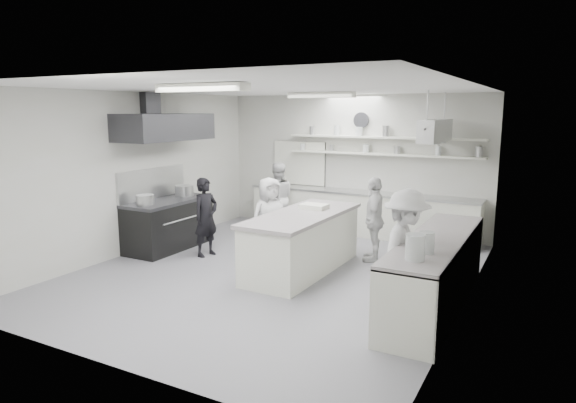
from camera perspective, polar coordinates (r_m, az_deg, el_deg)
The scene contains 27 objects.
floor at distance 8.47m, azimuth -1.56°, elevation -8.14°, with size 6.00×7.00×0.02m, color gray.
ceiling at distance 8.05m, azimuth -1.67°, elevation 12.72°, with size 6.00×7.00×0.02m, color white.
wall_back at distance 11.27m, azimuth 7.28°, elevation 4.26°, with size 6.00×0.04×3.00m, color silver.
wall_front at distance 5.42m, azimuth -20.33°, elevation -2.79°, with size 6.00×0.04×3.00m, color silver.
wall_left at distance 9.95m, azimuth -16.81°, elevation 3.11°, with size 0.04×7.00×3.00m, color silver.
wall_right at distance 7.14m, azimuth 19.77°, elevation 0.27°, with size 0.04×7.00×3.00m, color silver.
stove at distance 10.14m, azimuth -13.31°, elevation -2.62°, with size 0.80×1.80×0.90m, color black.
exhaust_hood at distance 9.90m, azimuth -13.76°, elevation 8.16°, with size 0.85×2.00×0.50m, color #333338.
back_counter at distance 11.05m, azimuth 8.05°, elevation -1.34°, with size 5.00×0.60×0.92m, color white.
shelf_lower at distance 10.90m, azimuth 10.52°, elevation 5.29°, with size 4.20×0.26×0.04m, color white.
shelf_upper at distance 10.87m, azimuth 10.58°, elevation 7.12°, with size 4.20×0.26×0.04m, color white.
pass_through_window at distance 11.78m, azimuth 1.31°, elevation 4.35°, with size 1.30×0.04×1.00m, color black.
wall_clock at distance 11.11m, azimuth 8.29°, elevation 9.06°, with size 0.32×0.32×0.05m, color white.
right_counter at distance 7.25m, azimuth 16.27°, elevation -7.78°, with size 0.74×3.30×0.94m, color white.
pot_rack at distance 9.59m, azimuth 16.30°, elevation 7.68°, with size 0.30×1.60×0.40m, color #B2B3B5.
light_fixture_front at distance 6.54m, azimuth -9.73°, elevation 12.53°, with size 1.30×0.25×0.10m, color white.
light_fixture_rear at distance 9.65m, azimuth 3.77°, elevation 11.89°, with size 1.30×0.25×0.10m, color white.
prep_island at distance 8.48m, azimuth 1.62°, elevation -4.75°, with size 0.95×2.54×0.94m, color white.
stove_pot at distance 10.40m, azimuth -11.63°, elevation 1.07°, with size 0.36×0.36×0.26m, color #B2B3B5.
cook_stove at distance 9.41m, azimuth -9.24°, elevation -1.75°, with size 0.53×0.35×1.45m, color black.
cook_back at distance 11.00m, azimuth -1.21°, elevation 0.38°, with size 0.75×0.59×1.55m, color silver.
cook_island_left at distance 9.06m, azimuth -2.09°, elevation -1.96°, with size 0.73×0.47×1.49m, color silver.
cook_island_right at distance 9.09m, azimuth 9.69°, elevation -1.98°, with size 0.89×0.37×1.52m, color silver.
cook_right at distance 6.83m, azimuth 13.12°, elevation -5.57°, with size 1.08×0.62×1.67m, color silver.
bowl_island_a at distance 9.00m, azimuth 2.96°, elevation -0.59°, with size 0.28×0.28×0.07m, color #B2B3B5.
bowl_island_b at distance 8.87m, azimuth 3.71°, elevation -0.81°, with size 0.17×0.17×0.05m, color white.
bowl_right at distance 7.07m, azimuth 14.93°, elevation -3.99°, with size 0.21×0.21×0.05m, color white.
Camera 1 is at (4.00, -6.97, 2.67)m, focal length 31.53 mm.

